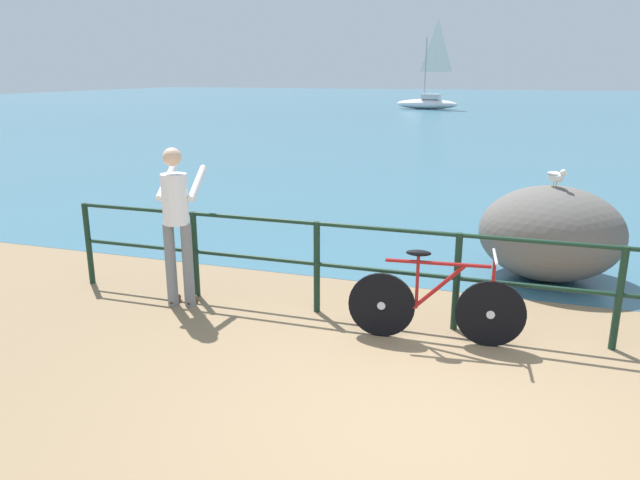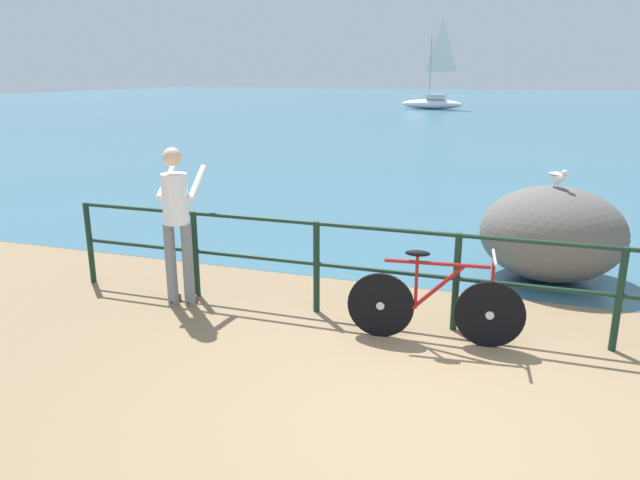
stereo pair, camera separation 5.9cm
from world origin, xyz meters
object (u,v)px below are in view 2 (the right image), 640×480
object	(u,v)px
person_at_railing	(177,219)
breakwater_boulder_main	(552,234)
sailboat	(433,99)
bicycle	(435,304)
seagull	(557,176)

from	to	relation	value
person_at_railing	breakwater_boulder_main	distance (m)	4.57
breakwater_boulder_main	sailboat	distance (m)	36.79
person_at_railing	sailboat	distance (m)	38.50
bicycle	seagull	size ratio (longest dim) A/B	5.52
person_at_railing	bicycle	bearing A→B (deg)	-102.08
breakwater_boulder_main	sailboat	world-z (taller)	sailboat
bicycle	person_at_railing	distance (m)	2.92
breakwater_boulder_main	seagull	bearing A→B (deg)	-111.63
person_at_railing	seagull	world-z (taller)	person_at_railing
person_at_railing	seagull	bearing A→B (deg)	-71.45
seagull	bicycle	bearing A→B (deg)	-64.30
breakwater_boulder_main	sailboat	bearing A→B (deg)	100.69
bicycle	breakwater_boulder_main	bearing A→B (deg)	58.65
person_at_railing	sailboat	bearing A→B (deg)	-6.41
person_at_railing	seagull	distance (m)	4.54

